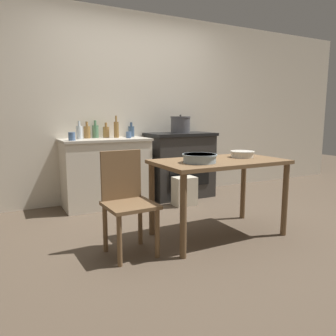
{
  "coord_description": "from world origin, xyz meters",
  "views": [
    {
      "loc": [
        -1.71,
        -2.76,
        1.16
      ],
      "look_at": [
        0.0,
        0.52,
        0.57
      ],
      "focal_mm": 35.0,
      "sensor_mm": 36.0,
      "label": 1
    }
  ],
  "objects": [
    {
      "name": "ground_plane",
      "position": [
        0.0,
        0.0,
        0.0
      ],
      "size": [
        14.0,
        14.0,
        0.0
      ],
      "primitive_type": "plane",
      "color": "brown"
    },
    {
      "name": "wall_back",
      "position": [
        0.0,
        1.58,
        1.27
      ],
      "size": [
        8.0,
        0.07,
        2.55
      ],
      "color": "beige",
      "rests_on": "ground_plane"
    },
    {
      "name": "counter_cabinet",
      "position": [
        -0.5,
        1.29,
        0.44
      ],
      "size": [
        1.11,
        0.55,
        0.87
      ],
      "color": "beige",
      "rests_on": "ground_plane"
    },
    {
      "name": "stove",
      "position": [
        0.59,
        1.28,
        0.46
      ],
      "size": [
        0.93,
        0.58,
        0.92
      ],
      "color": "#2D2B28",
      "rests_on": "ground_plane"
    },
    {
      "name": "work_table",
      "position": [
        0.15,
        -0.26,
        0.64
      ],
      "size": [
        1.23,
        0.7,
        0.74
      ],
      "color": "brown",
      "rests_on": "ground_plane"
    },
    {
      "name": "chair",
      "position": [
        -0.78,
        -0.22,
        0.47
      ],
      "size": [
        0.42,
        0.42,
        0.87
      ],
      "rotation": [
        0.0,
        0.0,
        0.04
      ],
      "color": "brown",
      "rests_on": "ground_plane"
    },
    {
      "name": "flour_sack",
      "position": [
        0.41,
        0.83,
        0.19
      ],
      "size": [
        0.29,
        0.2,
        0.37
      ],
      "primitive_type": "cube",
      "color": "beige",
      "rests_on": "ground_plane"
    },
    {
      "name": "stock_pot",
      "position": [
        0.58,
        1.25,
        1.04
      ],
      "size": [
        0.28,
        0.28,
        0.25
      ],
      "color": "#4C4C51",
      "rests_on": "stove"
    },
    {
      "name": "mixing_bowl_large",
      "position": [
        -0.12,
        -0.33,
        0.79
      ],
      "size": [
        0.31,
        0.31,
        0.08
      ],
      "color": "#93A8B2",
      "rests_on": "work_table"
    },
    {
      "name": "mixing_bowl_small",
      "position": [
        0.47,
        -0.2,
        0.78
      ],
      "size": [
        0.24,
        0.24,
        0.06
      ],
      "color": "silver",
      "rests_on": "work_table"
    },
    {
      "name": "bottle_far_left",
      "position": [
        -0.68,
        1.45,
        0.95
      ],
      "size": [
        0.08,
        0.08,
        0.21
      ],
      "color": "olive",
      "rests_on": "counter_cabinet"
    },
    {
      "name": "bottle_left",
      "position": [
        -0.06,
        1.49,
        0.95
      ],
      "size": [
        0.08,
        0.08,
        0.2
      ],
      "color": "#3D5675",
      "rests_on": "counter_cabinet"
    },
    {
      "name": "bottle_mid_left",
      "position": [
        -0.43,
        1.45,
        0.95
      ],
      "size": [
        0.08,
        0.08,
        0.2
      ],
      "color": "olive",
      "rests_on": "counter_cabinet"
    },
    {
      "name": "bottle_center_left",
      "position": [
        -0.31,
        1.38,
        0.98
      ],
      "size": [
        0.07,
        0.07,
        0.29
      ],
      "color": "olive",
      "rests_on": "counter_cabinet"
    },
    {
      "name": "bottle_center",
      "position": [
        -0.57,
        1.48,
        0.96
      ],
      "size": [
        0.08,
        0.08,
        0.23
      ],
      "color": "#517F5B",
      "rests_on": "counter_cabinet"
    },
    {
      "name": "bottle_center_right",
      "position": [
        -0.8,
        1.36,
        0.96
      ],
      "size": [
        0.08,
        0.08,
        0.22
      ],
      "color": "silver",
      "rests_on": "counter_cabinet"
    },
    {
      "name": "cup_mid_right",
      "position": [
        -0.94,
        1.15,
        0.92
      ],
      "size": [
        0.08,
        0.08,
        0.1
      ],
      "primitive_type": "cylinder",
      "color": "#4C6B99",
      "rests_on": "counter_cabinet"
    },
    {
      "name": "cup_right",
      "position": [
        -0.19,
        1.27,
        0.91
      ],
      "size": [
        0.07,
        0.07,
        0.08
      ],
      "primitive_type": "cylinder",
      "color": "#4C6B99",
      "rests_on": "counter_cabinet"
    }
  ]
}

